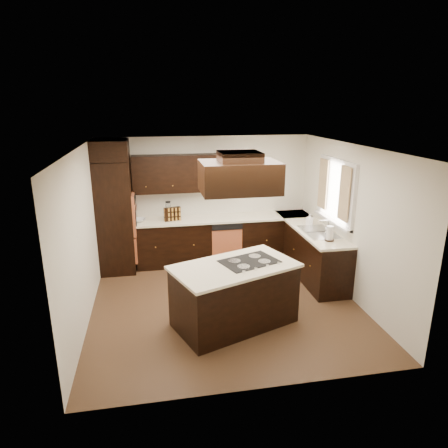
{
  "coord_description": "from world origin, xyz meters",
  "views": [
    {
      "loc": [
        -1.07,
        -5.76,
        3.12
      ],
      "look_at": [
        0.1,
        0.6,
        1.15
      ],
      "focal_mm": 32.0,
      "sensor_mm": 36.0,
      "label": 1
    }
  ],
  "objects_px": {
    "oven_column": "(116,217)",
    "range_hood": "(239,177)",
    "spice_rack": "(172,214)",
    "island": "(234,296)"
  },
  "relations": [
    {
      "from": "range_hood",
      "to": "spice_rack",
      "type": "height_order",
      "value": "range_hood"
    },
    {
      "from": "oven_column",
      "to": "island",
      "type": "height_order",
      "value": "oven_column"
    },
    {
      "from": "island",
      "to": "range_hood",
      "type": "bearing_deg",
      "value": 32.06
    },
    {
      "from": "oven_column",
      "to": "range_hood",
      "type": "distance_m",
      "value": 3.13
    },
    {
      "from": "oven_column",
      "to": "spice_rack",
      "type": "bearing_deg",
      "value": 2.21
    },
    {
      "from": "oven_column",
      "to": "spice_rack",
      "type": "distance_m",
      "value": 1.07
    },
    {
      "from": "island",
      "to": "spice_rack",
      "type": "relative_size",
      "value": 5.22
    },
    {
      "from": "oven_column",
      "to": "island",
      "type": "distance_m",
      "value": 3.03
    },
    {
      "from": "oven_column",
      "to": "island",
      "type": "bearing_deg",
      "value": -52.73
    },
    {
      "from": "range_hood",
      "to": "spice_rack",
      "type": "xyz_separation_m",
      "value": [
        -0.81,
        2.3,
        -1.11
      ]
    }
  ]
}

